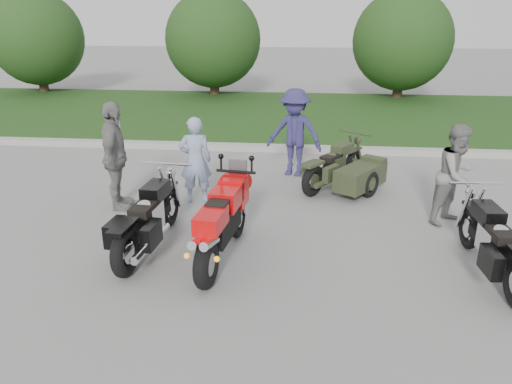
# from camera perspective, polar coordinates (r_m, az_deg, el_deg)

# --- Properties ---
(ground) EXTENTS (80.00, 80.00, 0.00)m
(ground) POSITION_cam_1_polar(r_m,az_deg,el_deg) (6.82, 0.10, -9.04)
(ground) COLOR gray
(ground) RESTS_ON ground
(curb) EXTENTS (60.00, 0.30, 0.15)m
(curb) POSITION_cam_1_polar(r_m,az_deg,el_deg) (12.37, 2.85, 5.01)
(curb) COLOR #A3A099
(curb) RESTS_ON ground
(grass_strip) EXTENTS (60.00, 8.00, 0.14)m
(grass_strip) POSITION_cam_1_polar(r_m,az_deg,el_deg) (16.41, 3.64, 8.82)
(grass_strip) COLOR #2E4F1B
(grass_strip) RESTS_ON ground
(tree_far_left) EXTENTS (3.60, 3.60, 4.00)m
(tree_far_left) POSITION_cam_1_polar(r_m,az_deg,el_deg) (22.14, -23.76, 15.77)
(tree_far_left) COLOR #3F2B1C
(tree_far_left) RESTS_ON ground
(tree_mid_left) EXTENTS (3.60, 3.60, 4.00)m
(tree_mid_left) POSITION_cam_1_polar(r_m,az_deg,el_deg) (19.78, -4.91, 16.97)
(tree_mid_left) COLOR #3F2B1C
(tree_mid_left) RESTS_ON ground
(tree_mid_right) EXTENTS (3.60, 3.60, 4.00)m
(tree_mid_right) POSITION_cam_1_polar(r_m,az_deg,el_deg) (19.75, 16.38, 16.26)
(tree_mid_right) COLOR #3F2B1C
(tree_mid_right) RESTS_ON ground
(sportbike_red) EXTENTS (0.54, 2.18, 1.04)m
(sportbike_red) POSITION_cam_1_polar(r_m,az_deg,el_deg) (6.84, -3.90, -3.34)
(sportbike_red) COLOR black
(sportbike_red) RESTS_ON ground
(cruiser_left) EXTENTS (0.46, 2.33, 0.90)m
(cruiser_left) POSITION_cam_1_polar(r_m,az_deg,el_deg) (7.34, -12.34, -3.35)
(cruiser_left) COLOR black
(cruiser_left) RESTS_ON ground
(cruiser_right) EXTENTS (0.46, 2.24, 0.86)m
(cruiser_right) POSITION_cam_1_polar(r_m,az_deg,el_deg) (7.18, 25.80, -5.74)
(cruiser_right) COLOR black
(cruiser_right) RESTS_ON ground
(cruiser_sidecar) EXTENTS (1.67, 1.94, 0.80)m
(cruiser_sidecar) POSITION_cam_1_polar(r_m,az_deg,el_deg) (9.70, 10.52, 2.17)
(cruiser_sidecar) COLOR black
(cruiser_sidecar) RESTS_ON ground
(person_stripe) EXTENTS (0.64, 0.49, 1.58)m
(person_stripe) POSITION_cam_1_polar(r_m,az_deg,el_deg) (8.96, -6.95, 3.61)
(person_stripe) COLOR #8C9DBE
(person_stripe) RESTS_ON ground
(person_grey) EXTENTS (1.01, 1.00, 1.65)m
(person_grey) POSITION_cam_1_polar(r_m,az_deg,el_deg) (8.64, 21.95, 1.83)
(person_grey) COLOR gray
(person_grey) RESTS_ON ground
(person_denim) EXTENTS (1.32, 0.97, 1.82)m
(person_denim) POSITION_cam_1_polar(r_m,az_deg,el_deg) (10.41, 4.42, 6.76)
(person_denim) COLOR navy
(person_denim) RESTS_ON ground
(person_back) EXTENTS (0.63, 1.17, 1.89)m
(person_back) POSITION_cam_1_polar(r_m,az_deg,el_deg) (8.90, -15.81, 3.91)
(person_back) COLOR gray
(person_back) RESTS_ON ground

